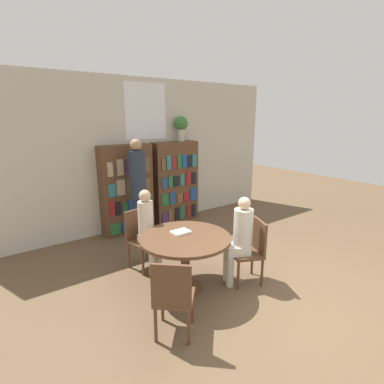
{
  "coord_description": "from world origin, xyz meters",
  "views": [
    {
      "loc": [
        -2.91,
        -1.81,
        2.27
      ],
      "look_at": [
        -0.08,
        2.03,
        1.05
      ],
      "focal_mm": 28.0,
      "sensor_mm": 36.0,
      "label": 1
    }
  ],
  "objects_px": {
    "librarian_standing": "(137,179)",
    "seated_reader_left": "(148,227)",
    "bookshelf_right": "(175,182)",
    "chair_left_side": "(141,236)",
    "bookshelf_left": "(127,190)",
    "reading_table": "(185,245)",
    "flower_vase": "(181,126)",
    "seated_reader_right": "(240,236)",
    "chair_far_side": "(252,248)",
    "chair_near_camera": "(173,295)"
  },
  "relations": [
    {
      "from": "reading_table",
      "to": "seated_reader_right",
      "type": "xyz_separation_m",
      "value": [
        0.68,
        -0.31,
        0.07
      ]
    },
    {
      "from": "chair_left_side",
      "to": "librarian_standing",
      "type": "xyz_separation_m",
      "value": [
        0.45,
        0.96,
        0.66
      ]
    },
    {
      "from": "chair_near_camera",
      "to": "chair_far_side",
      "type": "relative_size",
      "value": 1.0
    },
    {
      "from": "chair_far_side",
      "to": "librarian_standing",
      "type": "relative_size",
      "value": 0.48
    },
    {
      "from": "chair_left_side",
      "to": "reading_table",
      "type": "bearing_deg",
      "value": 90.0
    },
    {
      "from": "bookshelf_right",
      "to": "reading_table",
      "type": "distance_m",
      "value": 2.77
    },
    {
      "from": "seated_reader_right",
      "to": "librarian_standing",
      "type": "xyz_separation_m",
      "value": [
        -0.42,
        2.19,
        0.46
      ]
    },
    {
      "from": "flower_vase",
      "to": "seated_reader_left",
      "type": "xyz_separation_m",
      "value": [
        -1.72,
        -1.65,
        -1.38
      ]
    },
    {
      "from": "chair_left_side",
      "to": "chair_far_side",
      "type": "height_order",
      "value": "same"
    },
    {
      "from": "bookshelf_left",
      "to": "reading_table",
      "type": "xyz_separation_m",
      "value": [
        -0.27,
        -2.37,
        -0.24
      ]
    },
    {
      "from": "bookshelf_right",
      "to": "seated_reader_left",
      "type": "distance_m",
      "value": 2.27
    },
    {
      "from": "chair_far_side",
      "to": "seated_reader_right",
      "type": "relative_size",
      "value": 0.73
    },
    {
      "from": "reading_table",
      "to": "chair_left_side",
      "type": "height_order",
      "value": "chair_left_side"
    },
    {
      "from": "seated_reader_left",
      "to": "reading_table",
      "type": "bearing_deg",
      "value": 90.0
    },
    {
      "from": "bookshelf_left",
      "to": "reading_table",
      "type": "relative_size",
      "value": 1.46
    },
    {
      "from": "seated_reader_right",
      "to": "bookshelf_left",
      "type": "bearing_deg",
      "value": 33.38
    },
    {
      "from": "seated_reader_left",
      "to": "librarian_standing",
      "type": "relative_size",
      "value": 0.66
    },
    {
      "from": "reading_table",
      "to": "chair_far_side",
      "type": "distance_m",
      "value": 0.94
    },
    {
      "from": "flower_vase",
      "to": "chair_far_side",
      "type": "xyz_separation_m",
      "value": [
        -0.72,
        -2.77,
        -1.57
      ]
    },
    {
      "from": "chair_far_side",
      "to": "seated_reader_left",
      "type": "bearing_deg",
      "value": 66.25
    },
    {
      "from": "flower_vase",
      "to": "librarian_standing",
      "type": "bearing_deg",
      "value": -158.83
    },
    {
      "from": "chair_far_side",
      "to": "flower_vase",
      "type": "bearing_deg",
      "value": 9.95
    },
    {
      "from": "bookshelf_right",
      "to": "reading_table",
      "type": "bearing_deg",
      "value": -120.63
    },
    {
      "from": "bookshelf_right",
      "to": "reading_table",
      "type": "height_order",
      "value": "bookshelf_right"
    },
    {
      "from": "bookshelf_left",
      "to": "reading_table",
      "type": "height_order",
      "value": "bookshelf_left"
    },
    {
      "from": "seated_reader_right",
      "to": "librarian_standing",
      "type": "relative_size",
      "value": 0.66
    },
    {
      "from": "librarian_standing",
      "to": "reading_table",
      "type": "bearing_deg",
      "value": -98.1
    },
    {
      "from": "bookshelf_left",
      "to": "seated_reader_right",
      "type": "relative_size",
      "value": 1.41
    },
    {
      "from": "bookshelf_left",
      "to": "chair_left_side",
      "type": "xyz_separation_m",
      "value": [
        -0.45,
        -1.46,
        -0.37
      ]
    },
    {
      "from": "bookshelf_right",
      "to": "flower_vase",
      "type": "height_order",
      "value": "flower_vase"
    },
    {
      "from": "bookshelf_left",
      "to": "flower_vase",
      "type": "bearing_deg",
      "value": 0.22
    },
    {
      "from": "flower_vase",
      "to": "chair_far_side",
      "type": "distance_m",
      "value": 3.26
    },
    {
      "from": "bookshelf_right",
      "to": "chair_near_camera",
      "type": "relative_size",
      "value": 1.94
    },
    {
      "from": "reading_table",
      "to": "seated_reader_left",
      "type": "height_order",
      "value": "seated_reader_left"
    },
    {
      "from": "flower_vase",
      "to": "chair_left_side",
      "type": "bearing_deg",
      "value": -140.24
    },
    {
      "from": "chair_near_camera",
      "to": "chair_far_side",
      "type": "height_order",
      "value": "same"
    },
    {
      "from": "chair_near_camera",
      "to": "librarian_standing",
      "type": "relative_size",
      "value": 0.48
    },
    {
      "from": "bookshelf_right",
      "to": "seated_reader_right",
      "type": "xyz_separation_m",
      "value": [
        -0.72,
        -2.69,
        -0.17
      ]
    },
    {
      "from": "bookshelf_right",
      "to": "seated_reader_left",
      "type": "xyz_separation_m",
      "value": [
        -1.55,
        -1.64,
        -0.18
      ]
    },
    {
      "from": "flower_vase",
      "to": "librarian_standing",
      "type": "xyz_separation_m",
      "value": [
        -1.31,
        -0.51,
        -0.91
      ]
    },
    {
      "from": "reading_table",
      "to": "seated_reader_left",
      "type": "distance_m",
      "value": 0.75
    },
    {
      "from": "reading_table",
      "to": "chair_near_camera",
      "type": "distance_m",
      "value": 0.94
    },
    {
      "from": "flower_vase",
      "to": "librarian_standing",
      "type": "distance_m",
      "value": 1.67
    },
    {
      "from": "bookshelf_right",
      "to": "chair_far_side",
      "type": "distance_m",
      "value": 2.84
    },
    {
      "from": "bookshelf_right",
      "to": "seated_reader_right",
      "type": "height_order",
      "value": "bookshelf_right"
    },
    {
      "from": "flower_vase",
      "to": "seated_reader_left",
      "type": "relative_size",
      "value": 0.42
    },
    {
      "from": "reading_table",
      "to": "chair_near_camera",
      "type": "bearing_deg",
      "value": -132.62
    },
    {
      "from": "chair_left_side",
      "to": "bookshelf_left",
      "type": "bearing_deg",
      "value": -118.69
    },
    {
      "from": "librarian_standing",
      "to": "seated_reader_left",
      "type": "bearing_deg",
      "value": -109.94
    },
    {
      "from": "bookshelf_left",
      "to": "seated_reader_left",
      "type": "xyz_separation_m",
      "value": [
        -0.42,
        -1.64,
        -0.18
      ]
    }
  ]
}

